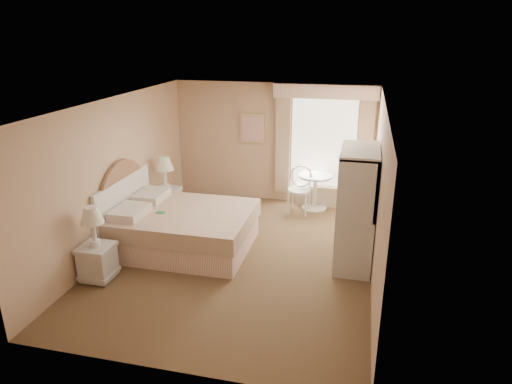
% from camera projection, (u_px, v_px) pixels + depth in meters
% --- Properties ---
extents(room, '(4.21, 5.51, 2.51)m').
position_uv_depth(room, '(238.00, 184.00, 7.06)').
color(room, brown).
rests_on(room, ground).
extents(window, '(2.05, 0.22, 2.51)m').
position_uv_depth(window, '(323.00, 143.00, 9.23)').
color(window, white).
rests_on(window, room).
extents(framed_art, '(0.52, 0.04, 0.62)m').
position_uv_depth(framed_art, '(252.00, 128.00, 9.54)').
color(framed_art, tan).
rests_on(framed_art, room).
extents(bed, '(2.27, 1.78, 1.58)m').
position_uv_depth(bed, '(177.00, 226.00, 7.67)').
color(bed, '#D6988B').
rests_on(bed, room).
extents(nightstand_near, '(0.47, 0.47, 1.13)m').
position_uv_depth(nightstand_near, '(96.00, 253.00, 6.66)').
color(nightstand_near, silver).
rests_on(nightstand_near, room).
extents(nightstand_far, '(0.50, 0.50, 1.20)m').
position_uv_depth(nightstand_far, '(166.00, 195.00, 8.92)').
color(nightstand_far, silver).
rests_on(nightstand_far, room).
extents(round_table, '(0.69, 0.69, 0.73)m').
position_uv_depth(round_table, '(315.00, 186.00, 9.31)').
color(round_table, white).
rests_on(round_table, room).
extents(cafe_chair, '(0.49, 0.49, 0.95)m').
position_uv_depth(cafe_chair, '(300.00, 186.00, 9.14)').
color(cafe_chair, white).
rests_on(cafe_chair, room).
extents(armoire, '(0.56, 1.12, 1.87)m').
position_uv_depth(armoire, '(356.00, 217.00, 7.02)').
color(armoire, silver).
rests_on(armoire, room).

